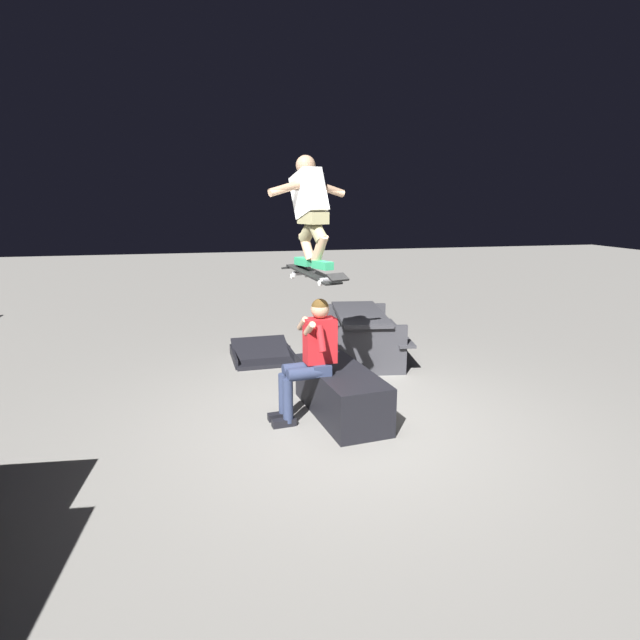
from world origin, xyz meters
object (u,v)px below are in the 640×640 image
object	(u,v)px
kicker_ramp	(262,356)
ledge_box_main	(341,392)
person_sitting_on_ledge	(311,353)
skater_airborne	(310,206)
skateboard	(313,274)
picnic_table_back	(360,328)

from	to	relation	value
kicker_ramp	ledge_box_main	bearing A→B (deg)	-164.32
person_sitting_on_ledge	skater_airborne	bearing A→B (deg)	169.97
person_sitting_on_ledge	skater_airborne	size ratio (longest dim) A/B	1.22
skateboard	kicker_ramp	xyz separation A→B (m)	(2.45, 0.29, -1.60)
person_sitting_on_ledge	kicker_ramp	world-z (taller)	person_sitting_on_ledge
skateboard	picnic_table_back	bearing A→B (deg)	-28.92
person_sitting_on_ledge	skateboard	size ratio (longest dim) A/B	1.33
kicker_ramp	person_sitting_on_ledge	bearing A→B (deg)	-173.16
skateboard	skater_airborne	distance (m)	0.69
person_sitting_on_ledge	ledge_box_main	bearing A→B (deg)	-82.20
kicker_ramp	skater_airborne	bearing A→B (deg)	-173.53
skater_airborne	kicker_ramp	xyz separation A→B (m)	(2.40, 0.27, -2.29)
kicker_ramp	picnic_table_back	bearing A→B (deg)	-102.05
ledge_box_main	skater_airborne	xyz separation A→B (m)	(-0.10, 0.37, 2.08)
ledge_box_main	kicker_ramp	world-z (taller)	ledge_box_main
skater_airborne	kicker_ramp	world-z (taller)	skater_airborne
person_sitting_on_ledge	picnic_table_back	xyz separation A→B (m)	(2.03, -1.19, -0.27)
skater_airborne	skateboard	bearing A→B (deg)	-160.35
person_sitting_on_ledge	skater_airborne	distance (m)	1.57
skateboard	skater_airborne	size ratio (longest dim) A/B	0.92
person_sitting_on_ledge	kicker_ramp	size ratio (longest dim) A/B	1.34
ledge_box_main	skateboard	size ratio (longest dim) A/B	1.49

